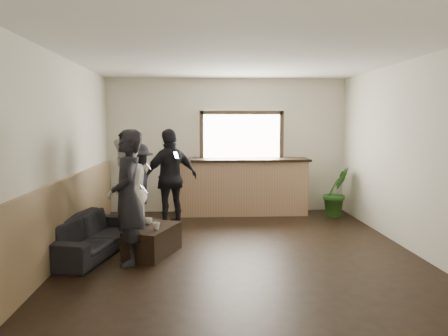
{
  "coord_description": "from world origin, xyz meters",
  "views": [
    {
      "loc": [
        -0.6,
        -6.18,
        1.87
      ],
      "look_at": [
        -0.22,
        0.4,
        1.19
      ],
      "focal_mm": 35.0,
      "sensor_mm": 36.0,
      "label": 1
    }
  ],
  "objects": [
    {
      "name": "ground",
      "position": [
        0.0,
        0.0,
        0.0
      ],
      "size": [
        5.0,
        6.0,
        0.01
      ],
      "primitive_type": "cube",
      "color": "black"
    },
    {
      "name": "room_shell",
      "position": [
        -0.74,
        0.0,
        1.47
      ],
      "size": [
        5.01,
        6.01,
        2.8
      ],
      "color": "silver",
      "rests_on": "ground"
    },
    {
      "name": "bar_counter",
      "position": [
        0.3,
        2.7,
        0.64
      ],
      "size": [
        2.7,
        0.68,
        2.13
      ],
      "color": "#A47A59",
      "rests_on": "ground"
    },
    {
      "name": "sofa",
      "position": [
        -2.15,
        0.04,
        0.27
      ],
      "size": [
        1.14,
        1.98,
        0.54
      ],
      "primitive_type": "imported",
      "rotation": [
        0.0,
        0.0,
        1.34
      ],
      "color": "black",
      "rests_on": "ground"
    },
    {
      "name": "coffee_table",
      "position": [
        -1.26,
        -0.07,
        0.2
      ],
      "size": [
        0.8,
        1.04,
        0.41
      ],
      "primitive_type": "cube",
      "rotation": [
        0.0,
        0.0,
        -0.36
      ],
      "color": "black",
      "rests_on": "ground"
    },
    {
      "name": "cup_a",
      "position": [
        -1.34,
        0.11,
        0.45
      ],
      "size": [
        0.16,
        0.16,
        0.09
      ],
      "primitive_type": "imported",
      "rotation": [
        0.0,
        0.0,
        4.25
      ],
      "color": "silver",
      "rests_on": "coffee_table"
    },
    {
      "name": "cup_b",
      "position": [
        -1.19,
        -0.21,
        0.45
      ],
      "size": [
        0.14,
        0.14,
        0.09
      ],
      "primitive_type": "imported",
      "rotation": [
        0.0,
        0.0,
        4.14
      ],
      "color": "silver",
      "rests_on": "coffee_table"
    },
    {
      "name": "potted_plant",
      "position": [
        2.15,
        2.32,
        0.5
      ],
      "size": [
        0.67,
        0.61,
        1.0
      ],
      "primitive_type": "imported",
      "rotation": [
        0.0,
        0.0,
        0.37
      ],
      "color": "#2D6623",
      "rests_on": "ground"
    },
    {
      "name": "person_a",
      "position": [
        -1.54,
        -0.42,
        0.9
      ],
      "size": [
        0.55,
        0.73,
        1.79
      ],
      "rotation": [
        0.0,
        0.0,
        -1.36
      ],
      "color": "black",
      "rests_on": "ground"
    },
    {
      "name": "person_b",
      "position": [
        -1.7,
        0.39,
        0.84
      ],
      "size": [
        0.67,
        0.84,
        1.68
      ],
      "rotation": [
        0.0,
        0.0,
        -1.62
      ],
      "color": "beige",
      "rests_on": "ground"
    },
    {
      "name": "person_c",
      "position": [
        -1.65,
        1.11,
        0.78
      ],
      "size": [
        0.68,
        1.07,
        1.57
      ],
      "rotation": [
        0.0,
        0.0,
        -1.47
      ],
      "color": "black",
      "rests_on": "ground"
    },
    {
      "name": "person_d",
      "position": [
        -1.1,
        1.61,
        0.89
      ],
      "size": [
        1.12,
        0.89,
        1.78
      ],
      "rotation": [
        0.0,
        0.0,
        -2.62
      ],
      "color": "black",
      "rests_on": "ground"
    }
  ]
}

